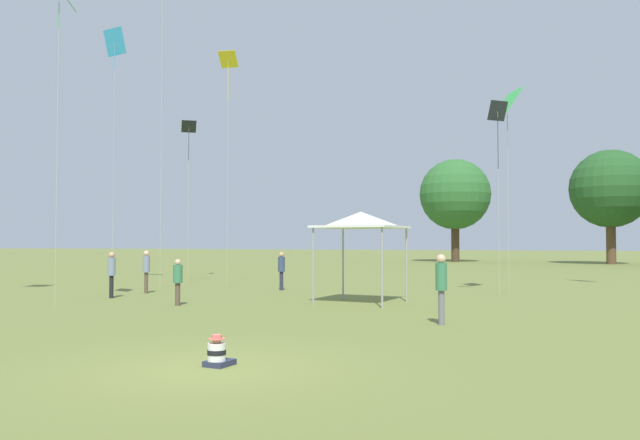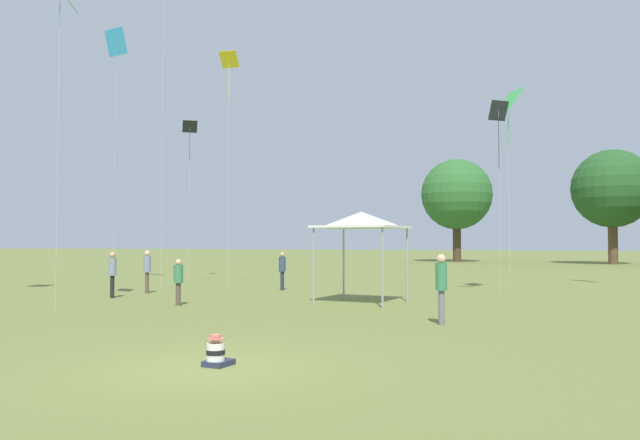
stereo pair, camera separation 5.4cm
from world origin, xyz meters
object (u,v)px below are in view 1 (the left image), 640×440
(kite_9, at_px, (498,118))
(distant_tree_2, at_px, (455,195))
(kite_7, at_px, (507,106))
(kite_4, at_px, (115,47))
(seated_toddler, at_px, (217,353))
(person_standing_4, at_px, (146,267))
(person_standing_3, at_px, (112,270))
(person_standing_1, at_px, (441,281))
(kite_8, at_px, (189,134))
(person_standing_5, at_px, (178,278))
(distant_tree_1, at_px, (610,189))
(person_standing_0, at_px, (281,267))
(kite_2, at_px, (228,69))
(canopy_tent, at_px, (361,221))

(kite_9, xyz_separation_m, distant_tree_2, (-6.15, 42.27, 0.05))
(kite_7, bearing_deg, kite_4, -72.71)
(seated_toddler, relative_size, person_standing_4, 0.31)
(seated_toddler, xyz_separation_m, person_standing_3, (-10.11, 10.58, 0.87))
(distant_tree_2, bearing_deg, kite_4, -107.84)
(person_standing_1, bearing_deg, kite_8, -22.47)
(person_standing_5, bearing_deg, kite_7, 120.39)
(distant_tree_1, bearing_deg, person_standing_3, -117.06)
(kite_9, bearing_deg, person_standing_4, 18.97)
(person_standing_4, bearing_deg, kite_4, 18.64)
(person_standing_0, distance_m, person_standing_3, 7.47)
(person_standing_3, distance_m, kite_9, 16.54)
(seated_toddler, bearing_deg, kite_9, 84.14)
(person_standing_0, relative_size, person_standing_1, 0.92)
(kite_7, xyz_separation_m, distant_tree_1, (8.55, 38.58, -0.65))
(kite_7, xyz_separation_m, kite_8, (-15.56, 0.58, -0.23))
(distant_tree_1, bearing_deg, kite_8, -122.39)
(person_standing_3, height_order, kite_4, kite_4)
(kite_2, bearing_deg, kite_7, -137.98)
(person_standing_1, relative_size, distant_tree_1, 0.17)
(kite_8, bearing_deg, person_standing_0, 175.55)
(kite_7, xyz_separation_m, kite_9, (-0.35, -1.11, -0.72))
(kite_9, bearing_deg, kite_4, 2.44)
(person_standing_5, bearing_deg, person_standing_4, -143.54)
(seated_toddler, relative_size, kite_9, 0.07)
(person_standing_1, xyz_separation_m, distant_tree_1, (10.00, 49.22, 6.12))
(canopy_tent, bearing_deg, person_standing_3, -173.68)
(person_standing_5, xyz_separation_m, kite_7, (10.69, 8.46, 6.97))
(kite_7, bearing_deg, kite_2, -69.50)
(person_standing_0, distance_m, kite_7, 12.04)
(kite_8, bearing_deg, kite_4, 18.67)
(kite_8, distance_m, kite_9, 15.32)
(kite_2, bearing_deg, canopy_tent, -173.82)
(canopy_tent, distance_m, distant_tree_2, 47.10)
(seated_toddler, relative_size, person_standing_1, 0.31)
(person_standing_4, xyz_separation_m, person_standing_5, (3.96, -4.04, -0.16))
(person_standing_3, bearing_deg, person_standing_5, 136.57)
(person_standing_4, bearing_deg, canopy_tent, -127.34)
(distant_tree_2, bearing_deg, kite_9, -81.72)
(canopy_tent, xyz_separation_m, kite_2, (-7.83, 5.05, 7.48))
(person_standing_0, distance_m, canopy_tent, 7.01)
(kite_2, relative_size, kite_4, 0.84)
(person_standing_4, height_order, kite_4, kite_4)
(kite_8, distance_m, distant_tree_2, 41.58)
(person_standing_3, bearing_deg, person_standing_4, -109.94)
(distant_tree_1, bearing_deg, seated_toddler, -103.14)
(person_standing_5, xyz_separation_m, distant_tree_2, (4.20, 49.62, 6.31))
(kite_7, xyz_separation_m, distant_tree_2, (-6.49, 41.16, -0.66))
(person_standing_5, bearing_deg, kite_9, 117.42)
(person_standing_4, bearing_deg, kite_7, -102.97)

